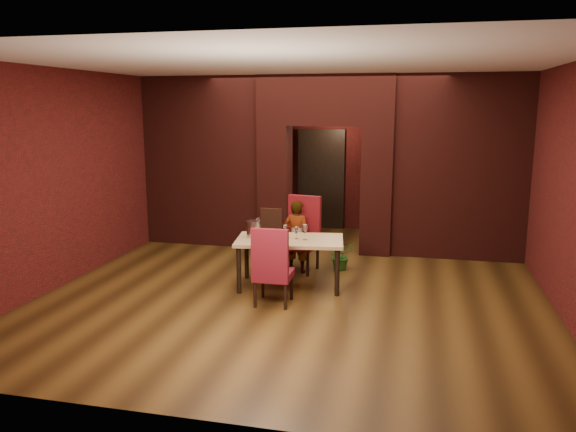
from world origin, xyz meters
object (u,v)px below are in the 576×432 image
at_px(wine_glass_b, 296,233).
at_px(person_seated, 297,236).
at_px(water_bottle, 258,227).
at_px(potted_plant, 341,255).
at_px(chair_far, 299,235).
at_px(wine_glass_a, 285,231).
at_px(wine_bucket, 253,229).
at_px(wine_glass_c, 305,232).
at_px(chair_near, 274,265).
at_px(dining_table, 290,263).

bearing_deg(wine_glass_b, person_seated, 101.77).
distance_m(water_bottle, potted_plant, 1.63).
distance_m(chair_far, wine_glass_a, 0.76).
relative_size(wine_glass_b, potted_plant, 0.38).
distance_m(wine_bucket, potted_plant, 1.71).
height_order(chair_far, wine_glass_c, chair_far).
bearing_deg(chair_near, wine_bucket, -57.47).
xyz_separation_m(chair_near, wine_bucket, (-0.50, 0.76, 0.31)).
bearing_deg(water_bottle, wine_glass_a, 3.65).
relative_size(chair_near, wine_glass_a, 5.91).
relative_size(chair_near, water_bottle, 3.78).
relative_size(wine_glass_b, water_bottle, 0.63).
bearing_deg(wine_glass_a, chair_far, 85.10).
bearing_deg(water_bottle, person_seated, 57.78).
xyz_separation_m(person_seated, wine_glass_b, (0.16, -0.75, 0.23)).
relative_size(dining_table, wine_glass_a, 8.49).
distance_m(wine_glass_b, potted_plant, 1.32).
height_order(dining_table, wine_glass_a, wine_glass_a).
bearing_deg(wine_glass_a, wine_bucket, -167.94).
bearing_deg(person_seated, wine_glass_c, 117.91).
distance_m(dining_table, chair_near, 0.78).
xyz_separation_m(wine_glass_b, water_bottle, (-0.59, 0.05, 0.05)).
bearing_deg(wine_glass_b, wine_glass_a, 156.77).
xyz_separation_m(dining_table, chair_far, (-0.03, 0.82, 0.24)).
bearing_deg(wine_bucket, chair_far, 57.58).
relative_size(chair_far, water_bottle, 4.23).
height_order(dining_table, wine_glass_b, wine_glass_b).
relative_size(chair_near, wine_bucket, 4.38).
height_order(dining_table, person_seated, person_seated).
bearing_deg(wine_glass_c, chair_far, 107.15).
bearing_deg(chair_far, wine_glass_b, -71.87).
relative_size(dining_table, person_seated, 1.32).
xyz_separation_m(wine_glass_a, wine_glass_c, (0.32, -0.11, 0.02)).
relative_size(wine_glass_c, potted_plant, 0.48).
height_order(person_seated, wine_bucket, person_seated).
bearing_deg(chair_near, wine_glass_c, -111.74).
relative_size(chair_near, wine_glass_c, 4.80).
distance_m(person_seated, potted_plant, 0.83).
relative_size(chair_near, wine_glass_b, 6.04).
relative_size(wine_glass_c, water_bottle, 0.79).
bearing_deg(dining_table, potted_plant, 51.53).
bearing_deg(chair_near, wine_glass_b, -101.71).
distance_m(wine_glass_c, water_bottle, 0.73).
distance_m(chair_far, wine_glass_c, 0.91).
bearing_deg(wine_glass_c, person_seated, 110.62).
bearing_deg(person_seated, chair_near, 97.67).
distance_m(person_seated, wine_glass_c, 0.87).
bearing_deg(potted_plant, wine_bucket, -137.46).
bearing_deg(water_bottle, wine_bucket, -127.29).
distance_m(wine_glass_a, wine_glass_c, 0.34).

